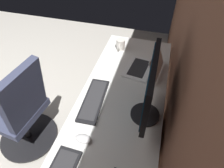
{
  "coord_description": "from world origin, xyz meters",
  "views": [
    {
      "loc": [
        0.75,
        1.9,
        1.82
      ],
      "look_at": [
        -0.11,
        1.66,
        0.95
      ],
      "focal_mm": 31.01,
      "sensor_mm": 36.0,
      "label": 1
    }
  ],
  "objects_px": {
    "drawer_pedestal": "(119,141)",
    "laptop_leftmost": "(146,66)",
    "keyboard_main": "(94,100)",
    "monitor_primary": "(150,88)",
    "coffee_mug": "(121,45)",
    "office_chair": "(22,114)",
    "mouse_main": "(83,139)"
  },
  "relations": [
    {
      "from": "drawer_pedestal",
      "to": "laptop_leftmost",
      "type": "height_order",
      "value": "laptop_leftmost"
    },
    {
      "from": "drawer_pedestal",
      "to": "keyboard_main",
      "type": "xyz_separation_m",
      "value": [
        -0.06,
        -0.22,
        0.39
      ]
    },
    {
      "from": "monitor_primary",
      "to": "coffee_mug",
      "type": "distance_m",
      "value": 0.83
    },
    {
      "from": "drawer_pedestal",
      "to": "office_chair",
      "type": "bearing_deg",
      "value": -87.46
    },
    {
      "from": "drawer_pedestal",
      "to": "keyboard_main",
      "type": "relative_size",
      "value": 1.63
    },
    {
      "from": "laptop_leftmost",
      "to": "office_chair",
      "type": "relative_size",
      "value": 0.35
    },
    {
      "from": "keyboard_main",
      "to": "coffee_mug",
      "type": "bearing_deg",
      "value": 177.45
    },
    {
      "from": "laptop_leftmost",
      "to": "mouse_main",
      "type": "xyz_separation_m",
      "value": [
        0.76,
        -0.27,
        -0.03
      ]
    },
    {
      "from": "drawer_pedestal",
      "to": "office_chair",
      "type": "xyz_separation_m",
      "value": [
        0.04,
        -0.87,
        0.11
      ]
    },
    {
      "from": "laptop_leftmost",
      "to": "office_chair",
      "type": "xyz_separation_m",
      "value": [
        0.53,
        -0.96,
        -0.32
      ]
    },
    {
      "from": "coffee_mug",
      "to": "office_chair",
      "type": "bearing_deg",
      "value": -40.48
    },
    {
      "from": "drawer_pedestal",
      "to": "office_chair",
      "type": "height_order",
      "value": "office_chair"
    },
    {
      "from": "office_chair",
      "to": "mouse_main",
      "type": "bearing_deg",
      "value": 71.9
    },
    {
      "from": "coffee_mug",
      "to": "office_chair",
      "type": "xyz_separation_m",
      "value": [
        0.79,
        -0.68,
        -0.33
      ]
    },
    {
      "from": "keyboard_main",
      "to": "office_chair",
      "type": "bearing_deg",
      "value": -81.64
    },
    {
      "from": "keyboard_main",
      "to": "mouse_main",
      "type": "distance_m",
      "value": 0.32
    },
    {
      "from": "laptop_leftmost",
      "to": "coffee_mug",
      "type": "relative_size",
      "value": 2.8
    },
    {
      "from": "mouse_main",
      "to": "coffee_mug",
      "type": "distance_m",
      "value": 1.02
    },
    {
      "from": "monitor_primary",
      "to": "coffee_mug",
      "type": "xyz_separation_m",
      "value": [
        -0.73,
        -0.35,
        -0.21
      ]
    },
    {
      "from": "office_chair",
      "to": "laptop_leftmost",
      "type": "bearing_deg",
      "value": 119.11
    },
    {
      "from": "mouse_main",
      "to": "coffee_mug",
      "type": "relative_size",
      "value": 0.85
    },
    {
      "from": "laptop_leftmost",
      "to": "keyboard_main",
      "type": "height_order",
      "value": "laptop_leftmost"
    },
    {
      "from": "keyboard_main",
      "to": "coffee_mug",
      "type": "distance_m",
      "value": 0.7
    },
    {
      "from": "monitor_primary",
      "to": "keyboard_main",
      "type": "xyz_separation_m",
      "value": [
        -0.03,
        -0.38,
        -0.25
      ]
    },
    {
      "from": "monitor_primary",
      "to": "coffee_mug",
      "type": "height_order",
      "value": "monitor_primary"
    },
    {
      "from": "laptop_leftmost",
      "to": "drawer_pedestal",
      "type": "bearing_deg",
      "value": -10.73
    },
    {
      "from": "laptop_leftmost",
      "to": "mouse_main",
      "type": "distance_m",
      "value": 0.81
    },
    {
      "from": "monitor_primary",
      "to": "keyboard_main",
      "type": "bearing_deg",
      "value": -94.1
    },
    {
      "from": "laptop_leftmost",
      "to": "office_chair",
      "type": "distance_m",
      "value": 1.14
    },
    {
      "from": "drawer_pedestal",
      "to": "mouse_main",
      "type": "relative_size",
      "value": 6.68
    },
    {
      "from": "monitor_primary",
      "to": "laptop_leftmost",
      "type": "bearing_deg",
      "value": -171.75
    },
    {
      "from": "keyboard_main",
      "to": "office_chair",
      "type": "relative_size",
      "value": 0.44
    }
  ]
}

